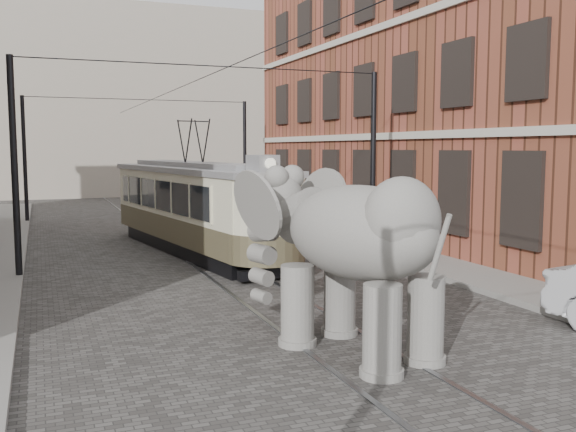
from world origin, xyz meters
name	(u,v)px	position (x,y,z in m)	size (l,w,h in m)	color
ground	(293,314)	(0.00, 0.00, 0.00)	(120.00, 120.00, 0.00)	#474542
tram_rails	(293,313)	(0.00, 0.00, 0.01)	(1.54, 80.00, 0.02)	slate
sidewalk_right	(516,289)	(6.00, 0.00, 0.07)	(2.00, 60.00, 0.15)	slate
brick_building	(466,87)	(11.00, 9.00, 6.00)	(8.00, 26.00, 12.00)	brown
distant_block	(105,104)	(0.00, 40.00, 7.00)	(28.00, 10.00, 14.00)	#A19385
catenary	(221,168)	(-0.20, 5.00, 3.00)	(11.00, 30.20, 6.00)	black
tram	(194,187)	(-0.08, 8.88, 2.25)	(2.34, 11.36, 4.51)	beige
elephant	(359,261)	(0.08, -2.89, 1.64)	(2.94, 5.34, 3.27)	slate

